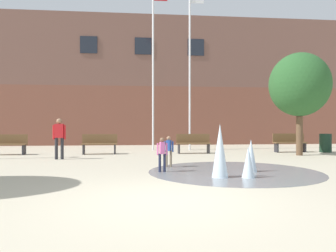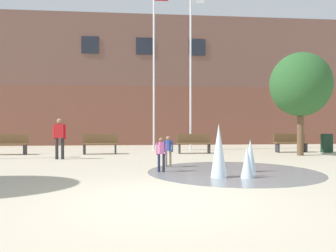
# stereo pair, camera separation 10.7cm
# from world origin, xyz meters

# --- Properties ---
(ground_plane) EXTENTS (100.00, 100.00, 0.00)m
(ground_plane) POSITION_xyz_m (0.00, 0.00, 0.00)
(ground_plane) COLOR #BCB299
(library_building) EXTENTS (36.00, 6.05, 8.62)m
(library_building) POSITION_xyz_m (0.00, 18.64, 4.31)
(library_building) COLOR brown
(library_building) RESTS_ON ground
(splash_fountain) EXTENTS (4.93, 4.93, 1.38)m
(splash_fountain) POSITION_xyz_m (2.12, 2.78, 0.40)
(splash_fountain) COLOR gray
(splash_fountain) RESTS_ON ground
(park_bench_far_left) EXTENTS (1.60, 0.44, 0.91)m
(park_bench_far_left) POSITION_xyz_m (-6.19, 9.42, 0.48)
(park_bench_far_left) COLOR #28282D
(park_bench_far_left) RESTS_ON ground
(park_bench_left_of_flagpoles) EXTENTS (1.60, 0.44, 0.91)m
(park_bench_left_of_flagpoles) POSITION_xyz_m (-2.16, 9.35, 0.48)
(park_bench_left_of_flagpoles) COLOR #28282D
(park_bench_left_of_flagpoles) RESTS_ON ground
(park_bench_under_left_flagpole) EXTENTS (1.60, 0.44, 0.91)m
(park_bench_under_left_flagpole) POSITION_xyz_m (2.19, 9.30, 0.48)
(park_bench_under_left_flagpole) COLOR #28282D
(park_bench_under_left_flagpole) RESTS_ON ground
(park_bench_center) EXTENTS (1.60, 0.44, 0.91)m
(park_bench_center) POSITION_xyz_m (7.01, 9.49, 0.48)
(park_bench_center) COLOR #28282D
(park_bench_center) RESTS_ON ground
(child_running) EXTENTS (0.31, 0.22, 0.99)m
(child_running) POSITION_xyz_m (0.22, 3.45, 0.58)
(child_running) COLOR #1E233D
(child_running) RESTS_ON ground
(child_with_pink_shirt) EXTENTS (0.31, 0.24, 0.99)m
(child_with_pink_shirt) POSITION_xyz_m (0.52, 4.48, 0.58)
(child_with_pink_shirt) COLOR #89755B
(child_with_pink_shirt) RESTS_ON ground
(adult_near_bench) EXTENTS (0.50, 0.21, 1.59)m
(adult_near_bench) POSITION_xyz_m (-3.48, 7.22, 0.93)
(adult_near_bench) COLOR #28282D
(adult_near_bench) RESTS_ON ground
(flagpole_left) EXTENTS (0.80, 0.10, 8.66)m
(flagpole_left) POSITION_xyz_m (0.42, 11.19, 4.58)
(flagpole_left) COLOR silver
(flagpole_left) RESTS_ON ground
(flagpole_right) EXTENTS (0.80, 0.10, 8.61)m
(flagpole_right) POSITION_xyz_m (2.36, 11.19, 4.56)
(flagpole_right) COLOR silver
(flagpole_right) RESTS_ON ground
(trash_can) EXTENTS (0.56, 0.56, 0.90)m
(trash_can) POSITION_xyz_m (8.73, 9.25, 0.45)
(trash_can) COLOR #193323
(trash_can) RESTS_ON ground
(street_tree_near_building) EXTENTS (2.62, 2.62, 4.50)m
(street_tree_near_building) POSITION_xyz_m (6.65, 7.84, 3.10)
(street_tree_near_building) COLOR brown
(street_tree_near_building) RESTS_ON ground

